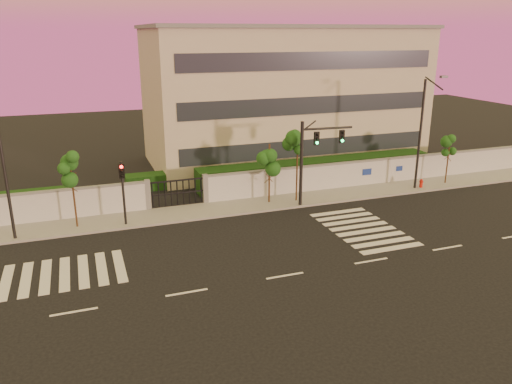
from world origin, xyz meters
TOP-DOWN VIEW (x-y plane):
  - ground at (0.00, 0.00)m, footprint 120.00×120.00m
  - sidewalk at (0.00, 10.50)m, footprint 60.00×3.00m
  - perimeter_wall at (0.10, 12.00)m, footprint 60.00×0.36m
  - hedge_row at (1.17, 14.74)m, footprint 41.00×4.25m
  - institutional_building at (9.00, 21.99)m, footprint 24.40×12.40m
  - road_markings at (-1.58, 3.76)m, footprint 57.00×7.62m
  - street_tree_c at (-9.64, 10.23)m, footprint 1.42×1.13m
  - street_tree_d at (3.28, 10.56)m, footprint 1.52×1.21m
  - street_tree_e at (5.24, 10.24)m, footprint 1.41×1.12m
  - street_tree_f at (18.28, 10.17)m, footprint 1.31×1.05m
  - traffic_signal_main at (5.84, 9.22)m, footprint 3.80×0.49m
  - traffic_signal_secondary at (-6.78, 9.57)m, footprint 0.33×0.33m
  - streetlight_west at (-13.13, 9.32)m, footprint 0.50×2.00m
  - streetlight_east at (15.12, 9.67)m, footprint 0.53×2.12m
  - fire_hydrant at (15.64, 9.79)m, footprint 0.32×0.31m

SIDE VIEW (x-z plane):
  - ground at x=0.00m, z-range 0.00..0.00m
  - road_markings at x=-1.58m, z-range 0.00..0.02m
  - sidewalk at x=0.00m, z-range 0.00..0.15m
  - fire_hydrant at x=15.64m, z-range 0.00..0.82m
  - hedge_row at x=1.17m, z-range -0.08..1.72m
  - perimeter_wall at x=0.10m, z-range -0.03..2.17m
  - traffic_signal_secondary at x=-6.78m, z-range 0.56..4.75m
  - street_tree_f at x=18.28m, z-range 0.94..4.90m
  - street_tree_d at x=3.28m, z-range 1.03..5.37m
  - street_tree_c at x=-9.64m, z-range 1.16..6.07m
  - street_tree_e at x=5.24m, z-range 1.20..6.29m
  - traffic_signal_main at x=5.84m, z-range 0.79..6.80m
  - streetlight_west at x=-13.13m, z-range 0.34..8.65m
  - streetlight_east at x=15.12m, z-range 0.36..9.16m
  - institutional_building at x=9.00m, z-range 0.03..12.28m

